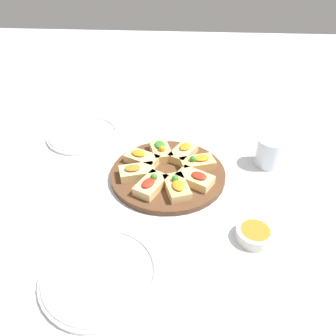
% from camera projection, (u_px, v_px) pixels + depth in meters
% --- Properties ---
extents(ground_plane, '(3.00, 3.00, 0.00)m').
position_uv_depth(ground_plane, '(168.00, 176.00, 0.90)').
color(ground_plane, silver).
extents(serving_board, '(0.31, 0.31, 0.02)m').
position_uv_depth(serving_board, '(168.00, 174.00, 0.89)').
color(serving_board, '#51331E').
rests_on(serving_board, ground_plane).
extents(focaccia_slice_0, '(0.09, 0.11, 0.03)m').
position_uv_depth(focaccia_slice_0, '(195.00, 179.00, 0.84)').
color(focaccia_slice_0, '#DBB775').
rests_on(focaccia_slice_0, serving_board).
extents(focaccia_slice_1, '(0.08, 0.10, 0.04)m').
position_uv_depth(focaccia_slice_1, '(198.00, 163.00, 0.90)').
color(focaccia_slice_1, tan).
rests_on(focaccia_slice_1, serving_board).
extents(focaccia_slice_2, '(0.11, 0.09, 0.03)m').
position_uv_depth(focaccia_slice_2, '(183.00, 153.00, 0.94)').
color(focaccia_slice_2, '#DBB775').
rests_on(focaccia_slice_2, serving_board).
extents(focaccia_slice_3, '(0.10, 0.08, 0.04)m').
position_uv_depth(focaccia_slice_3, '(161.00, 151.00, 0.94)').
color(focaccia_slice_3, tan).
rests_on(focaccia_slice_3, serving_board).
extents(focaccia_slice_4, '(0.09, 0.11, 0.03)m').
position_uv_depth(focaccia_slice_4, '(142.00, 159.00, 0.91)').
color(focaccia_slice_4, '#DBB775').
rests_on(focaccia_slice_4, serving_board).
extents(focaccia_slice_5, '(0.08, 0.10, 0.03)m').
position_uv_depth(focaccia_slice_5, '(137.00, 172.00, 0.86)').
color(focaccia_slice_5, '#DBB775').
rests_on(focaccia_slice_5, serving_board).
extents(focaccia_slice_6, '(0.11, 0.09, 0.04)m').
position_uv_depth(focaccia_slice_6, '(151.00, 185.00, 0.82)').
color(focaccia_slice_6, '#DBB775').
rests_on(focaccia_slice_6, serving_board).
extents(focaccia_slice_7, '(0.10, 0.08, 0.04)m').
position_uv_depth(focaccia_slice_7, '(177.00, 187.00, 0.81)').
color(focaccia_slice_7, tan).
rests_on(focaccia_slice_7, serving_board).
extents(plate_left, '(0.23, 0.23, 0.02)m').
position_uv_depth(plate_left, '(100.00, 274.00, 0.64)').
color(plate_left, white).
rests_on(plate_left, ground_plane).
extents(plate_right, '(0.23, 0.23, 0.02)m').
position_uv_depth(plate_right, '(83.00, 134.00, 1.06)').
color(plate_right, white).
rests_on(plate_right, ground_plane).
extents(water_glass, '(0.08, 0.08, 0.08)m').
position_uv_depth(water_glass, '(270.00, 152.00, 0.92)').
color(water_glass, silver).
rests_on(water_glass, ground_plane).
extents(napkin_stack, '(0.17, 0.16, 0.01)m').
position_uv_depth(napkin_stack, '(248.00, 133.00, 1.08)').
color(napkin_stack, white).
rests_on(napkin_stack, ground_plane).
extents(dipping_bowl, '(0.08, 0.08, 0.03)m').
position_uv_depth(dipping_bowl, '(255.00, 234.00, 0.71)').
color(dipping_bowl, silver).
rests_on(dipping_bowl, ground_plane).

